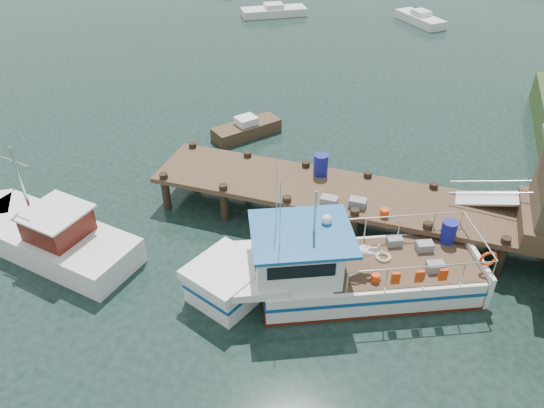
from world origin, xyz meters
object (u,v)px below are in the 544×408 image
(dock, at_px, (495,197))
(work_boat, at_px, (45,234))
(moored_a, at_px, (274,11))
(lobster_boat, at_px, (332,271))
(moored_rowboat, at_px, (247,129))
(moored_b, at_px, (420,19))

(dock, xyz_separation_m, work_boat, (-14.90, -4.98, -1.59))
(work_boat, height_order, moored_a, work_boat)
(lobster_boat, distance_m, work_boat, 10.26)
(work_boat, bearing_deg, moored_rowboat, 80.39)
(lobster_boat, height_order, moored_rowboat, lobster_boat)
(dock, xyz_separation_m, moored_rowboat, (-11.17, 5.48, -1.87))
(dock, bearing_deg, moored_rowboat, 153.87)
(moored_b, bearing_deg, moored_a, -160.83)
(moored_rowboat, xyz_separation_m, moored_b, (6.29, 21.95, 0.00))
(lobster_boat, relative_size, work_boat, 1.20)
(dock, bearing_deg, moored_b, 100.08)
(moored_rowboat, relative_size, moored_a, 0.64)
(dock, relative_size, moored_a, 3.08)
(moored_rowboat, height_order, moored_a, moored_rowboat)
(moored_rowboat, relative_size, moored_b, 0.78)
(moored_a, relative_size, moored_b, 1.23)
(dock, height_order, work_boat, dock)
(lobster_boat, xyz_separation_m, moored_b, (-0.18, 31.26, -0.48))
(dock, bearing_deg, lobster_boat, -140.81)
(moored_rowboat, distance_m, moored_a, 21.08)
(lobster_boat, height_order, moored_a, lobster_boat)
(moored_a, bearing_deg, moored_rowboat, -87.29)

